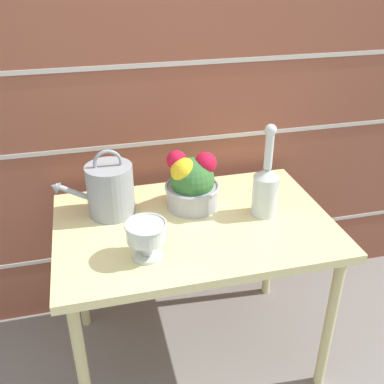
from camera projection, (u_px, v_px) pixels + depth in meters
ground_plane at (194, 350)px, 2.19m from camera, size 12.00×12.00×0.00m
brick_wall at (169, 102)px, 2.06m from camera, size 3.60×0.08×2.20m
patio_table at (194, 237)px, 1.87m from camera, size 1.12×0.74×0.74m
watering_can at (110, 189)px, 1.84m from camera, size 0.34×0.19×0.29m
crystal_pedestal_bowl at (146, 234)px, 1.59m from camera, size 0.15×0.15×0.14m
flower_planter at (192, 183)px, 1.89m from camera, size 0.23×0.23×0.25m
glass_decanter at (266, 187)px, 1.83m from camera, size 0.11×0.11×0.40m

